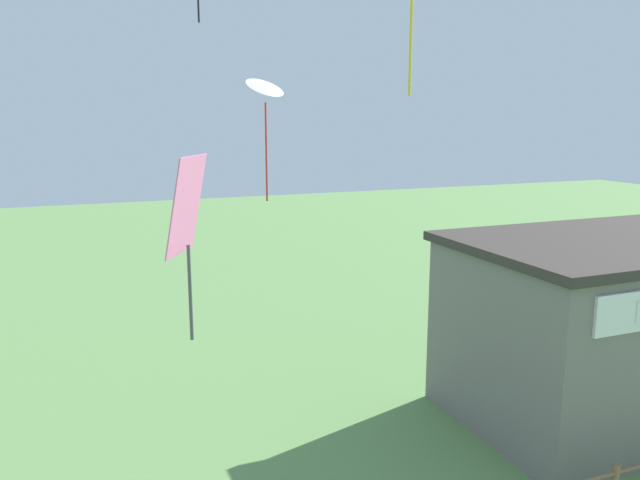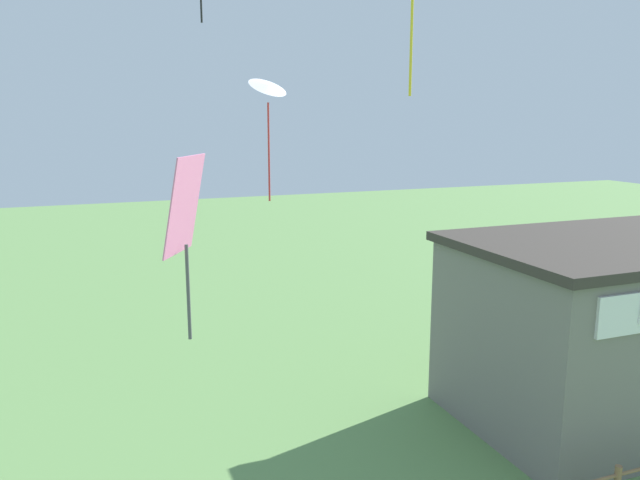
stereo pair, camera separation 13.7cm
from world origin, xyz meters
The scene contains 3 objects.
seaside_building centered at (9.42, 10.04, 2.46)m, with size 9.00×5.60×4.89m.
kite_white_delta centered at (0.67, 13.75, 8.65)m, with size 1.29×1.25×3.22m.
kite_pink_diamond centered at (-2.65, 6.56, 6.68)m, with size 0.75×0.99×2.60m.
Camera 2 is at (-3.94, -1.98, 8.00)m, focal length 35.00 mm.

